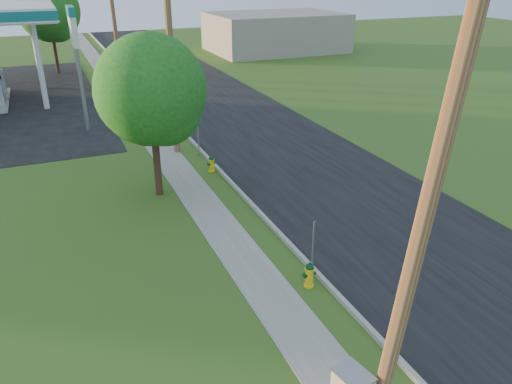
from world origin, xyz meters
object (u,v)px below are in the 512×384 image
(utility_pole_far, at_px, (114,21))
(price_pylon, at_px, (74,34))
(utility_pole_mid, at_px, (171,54))
(tree_verge, at_px, (154,95))
(hydrant_mid, at_px, (211,164))
(hydrant_far, at_px, (147,96))
(tree_lot, at_px, (50,13))
(utility_pole_near, at_px, (424,218))
(hydrant_near, at_px, (309,275))

(utility_pole_far, distance_m, price_pylon, 13.11)
(utility_pole_mid, height_order, price_pylon, utility_pole_mid)
(utility_pole_far, distance_m, tree_verge, 22.93)
(hydrant_mid, height_order, hydrant_far, hydrant_mid)
(utility_pole_mid, bearing_deg, hydrant_mid, -76.70)
(tree_lot, bearing_deg, tree_verge, -85.14)
(hydrant_far, bearing_deg, utility_pole_far, 96.37)
(utility_pole_near, distance_m, tree_lot, 42.24)
(tree_lot, xyz_separation_m, hydrant_far, (5.15, -12.80, -4.70))
(utility_pole_mid, xyz_separation_m, price_pylon, (-3.90, 5.50, 0.48))
(utility_pole_mid, distance_m, hydrant_far, 12.14)
(utility_pole_mid, relative_size, price_pylon, 1.43)
(utility_pole_mid, xyz_separation_m, hydrant_near, (0.60, -13.10, -4.54))
(price_pylon, height_order, tree_lot, tree_lot)
(utility_pole_mid, height_order, tree_verge, utility_pole_mid)
(utility_pole_far, relative_size, tree_verge, 1.44)
(utility_pole_mid, height_order, utility_pole_far, utility_pole_mid)
(utility_pole_far, relative_size, tree_lot, 1.21)
(hydrant_mid, bearing_deg, price_pylon, 118.05)
(utility_pole_far, height_order, tree_verge, utility_pole_far)
(price_pylon, xyz_separation_m, tree_lot, (-0.49, 18.51, -0.37))
(hydrant_near, bearing_deg, utility_pole_far, 91.10)
(tree_lot, height_order, hydrant_near, tree_lot)
(utility_pole_mid, xyz_separation_m, tree_lot, (-4.39, 24.01, 0.11))
(tree_verge, bearing_deg, hydrant_near, -72.94)
(hydrant_near, bearing_deg, tree_verge, 107.06)
(utility_pole_near, bearing_deg, tree_verge, 98.38)
(tree_verge, distance_m, tree_lot, 28.96)
(utility_pole_mid, bearing_deg, tree_lot, 100.37)
(tree_verge, relative_size, hydrant_near, 7.91)
(utility_pole_near, bearing_deg, hydrant_far, 88.51)
(tree_verge, xyz_separation_m, hydrant_near, (2.54, -8.26, -3.84))
(utility_pole_mid, distance_m, price_pylon, 6.76)
(utility_pole_near, distance_m, tree_verge, 13.31)
(utility_pole_mid, relative_size, hydrant_mid, 12.24)
(utility_pole_mid, xyz_separation_m, hydrant_mid, (0.77, -3.27, -4.56))
(tree_verge, xyz_separation_m, hydrant_mid, (2.71, 1.57, -3.86))
(utility_pole_mid, relative_size, hydrant_near, 11.73)
(utility_pole_far, bearing_deg, tree_verge, -94.85)
(tree_verge, distance_m, hydrant_mid, 4.97)
(price_pylon, bearing_deg, hydrant_near, -76.41)
(price_pylon, bearing_deg, tree_lot, 91.53)
(price_pylon, xyz_separation_m, hydrant_mid, (4.67, -8.77, -5.04))
(utility_pole_near, relative_size, utility_pole_mid, 0.97)
(utility_pole_near, distance_m, utility_pole_far, 36.00)
(tree_lot, bearing_deg, price_pylon, -88.47)
(utility_pole_far, bearing_deg, hydrant_mid, -87.92)
(tree_lot, relative_size, hydrant_mid, 9.81)
(price_pylon, distance_m, tree_lot, 18.52)
(utility_pole_near, relative_size, hydrant_near, 11.35)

